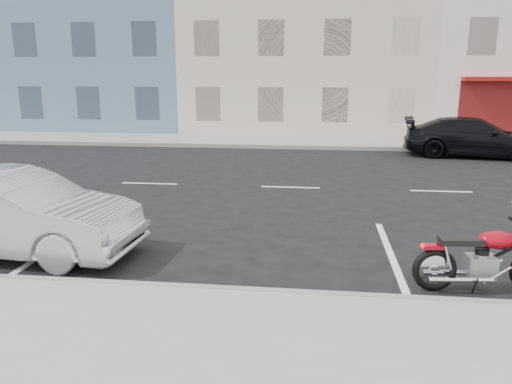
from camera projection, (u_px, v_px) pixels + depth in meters
ground at (364, 189)px, 13.46m from camera, size 120.00×120.00×0.00m
sidewalk_far at (234, 141)px, 22.42m from camera, size 80.00×3.40×0.15m
curb_near at (59, 284)px, 7.26m from camera, size 80.00×0.12×0.16m
curb_far at (227, 146)px, 20.77m from camera, size 80.00×0.12×0.16m
bldg_blue at (103, 12)px, 29.29m from camera, size 12.00×12.00×13.00m
bldg_cream at (307, 23)px, 28.08m from camera, size 12.00×12.00×11.50m
sedan_silver at (12, 214)px, 8.53m from camera, size 4.49×1.86×1.45m
car_far at (473, 137)px, 18.52m from camera, size 5.22×2.70×1.45m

